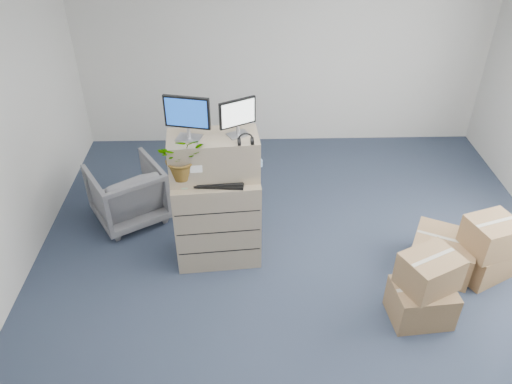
# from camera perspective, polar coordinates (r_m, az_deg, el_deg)

# --- Properties ---
(ground) EXTENTS (7.00, 7.00, 0.00)m
(ground) POSITION_cam_1_polar(r_m,az_deg,el_deg) (5.30, 5.52, -12.59)
(ground) COLOR #232F3F
(ground) RESTS_ON ground
(wall_back) EXTENTS (6.00, 0.02, 2.80)m
(wall_back) POSITION_cam_1_polar(r_m,az_deg,el_deg) (7.50, 3.19, 15.53)
(wall_back) COLOR beige
(wall_back) RESTS_ON ground
(filing_cabinet_lower) EXTENTS (0.96, 0.63, 1.06)m
(filing_cabinet_lower) POSITION_cam_1_polar(r_m,az_deg,el_deg) (5.49, -4.45, -2.97)
(filing_cabinet_lower) COLOR tan
(filing_cabinet_lower) RESTS_ON ground
(filing_cabinet_upper) EXTENTS (0.95, 0.53, 0.46)m
(filing_cabinet_upper) POSITION_cam_1_polar(r_m,az_deg,el_deg) (5.10, -4.86, 4.12)
(filing_cabinet_upper) COLOR tan
(filing_cabinet_upper) RESTS_ON filing_cabinet_lower
(monitor_left) EXTENTS (0.45, 0.22, 0.45)m
(monitor_left) POSITION_cam_1_polar(r_m,az_deg,el_deg) (4.85, -7.88, 8.63)
(monitor_left) COLOR #99999E
(monitor_left) RESTS_ON filing_cabinet_upper
(monitor_right) EXTENTS (0.36, 0.23, 0.38)m
(monitor_right) POSITION_cam_1_polar(r_m,az_deg,el_deg) (4.89, -2.11, 8.71)
(monitor_right) COLOR #99999E
(monitor_right) RESTS_ON filing_cabinet_upper
(headphones) EXTENTS (0.15, 0.03, 0.15)m
(headphones) POSITION_cam_1_polar(r_m,az_deg,el_deg) (4.82, -1.19, 5.98)
(headphones) COLOR black
(headphones) RESTS_ON filing_cabinet_upper
(keyboard) EXTENTS (0.55, 0.27, 0.03)m
(keyboard) POSITION_cam_1_polar(r_m,az_deg,el_deg) (5.07, -4.31, 1.12)
(keyboard) COLOR black
(keyboard) RESTS_ON filing_cabinet_lower
(mouse) EXTENTS (0.11, 0.09, 0.03)m
(mouse) POSITION_cam_1_polar(r_m,az_deg,el_deg) (5.10, -1.05, 1.44)
(mouse) COLOR silver
(mouse) RESTS_ON filing_cabinet_lower
(water_bottle) EXTENTS (0.07, 0.07, 0.24)m
(water_bottle) POSITION_cam_1_polar(r_m,az_deg,el_deg) (5.16, -3.86, 3.16)
(water_bottle) COLOR gray
(water_bottle) RESTS_ON filing_cabinet_lower
(phone_dock) EXTENTS (0.06, 0.05, 0.13)m
(phone_dock) POSITION_cam_1_polar(r_m,az_deg,el_deg) (5.20, -5.25, 2.38)
(phone_dock) COLOR silver
(phone_dock) RESTS_ON filing_cabinet_lower
(external_drive) EXTENTS (0.25, 0.21, 0.06)m
(external_drive) POSITION_cam_1_polar(r_m,az_deg,el_deg) (5.29, -1.13, 2.99)
(external_drive) COLOR black
(external_drive) RESTS_ON filing_cabinet_lower
(tissue_box) EXTENTS (0.25, 0.19, 0.08)m
(tissue_box) POSITION_cam_1_polar(r_m,az_deg,el_deg) (5.19, -0.63, 3.31)
(tissue_box) COLOR #3B7ECA
(tissue_box) RESTS_ON external_drive
(potted_plant) EXTENTS (0.49, 0.53, 0.47)m
(potted_plant) POSITION_cam_1_polar(r_m,az_deg,el_deg) (4.97, -8.41, 3.47)
(potted_plant) COLOR #93B08E
(potted_plant) RESTS_ON filing_cabinet_lower
(office_chair) EXTENTS (1.07, 1.05, 0.82)m
(office_chair) POSITION_cam_1_polar(r_m,az_deg,el_deg) (6.30, -14.53, 0.14)
(office_chair) COLOR slate
(office_chair) RESTS_ON ground
(cardboard_boxes) EXTENTS (1.50, 1.35, 0.76)m
(cardboard_boxes) POSITION_cam_1_polar(r_m,az_deg,el_deg) (5.61, 21.44, -7.68)
(cardboard_boxes) COLOR olive
(cardboard_boxes) RESTS_ON ground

